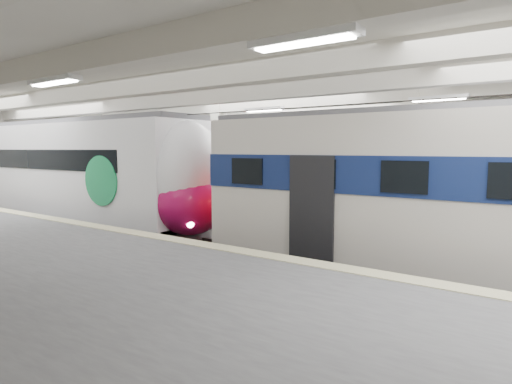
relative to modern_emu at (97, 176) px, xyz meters
The scene contains 4 objects.
station_hall 7.59m from the modern_emu, 13.33° to the right, with size 36.00×24.00×5.75m.
modern_emu is the anchor object (origin of this frame).
older_rer 14.49m from the modern_emu, ahead, with size 13.65×3.01×4.49m.
far_train 5.55m from the modern_emu, 97.02° to the left, with size 15.48×3.56×4.86m.
Camera 1 is at (8.83, -11.14, 3.50)m, focal length 30.00 mm.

